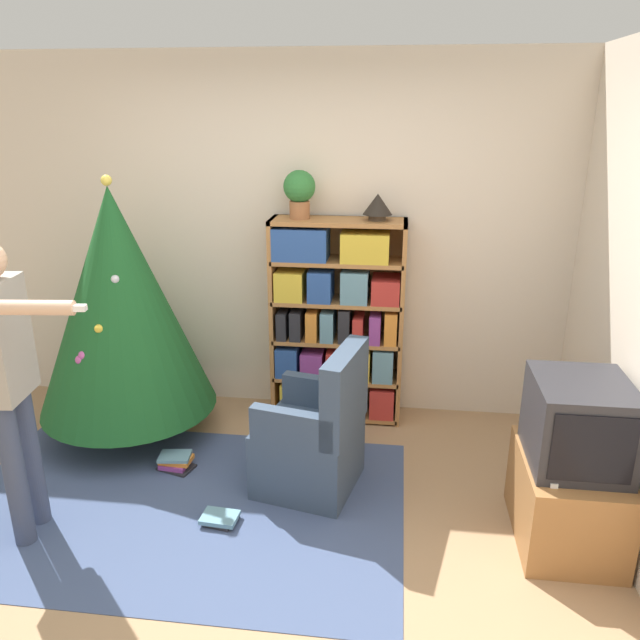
{
  "coord_description": "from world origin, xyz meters",
  "views": [
    {
      "loc": [
        0.68,
        -2.57,
        2.24
      ],
      "look_at": [
        0.25,
        0.83,
        1.05
      ],
      "focal_mm": 35.0,
      "sensor_mm": 36.0,
      "label": 1
    }
  ],
  "objects_px": {
    "bookshelf": "(336,323)",
    "standing_person": "(7,370)",
    "table_lamp": "(378,205)",
    "television": "(579,423)",
    "armchair": "(315,439)",
    "potted_plant": "(300,191)",
    "christmas_tree": "(120,302)"
  },
  "relations": [
    {
      "from": "standing_person",
      "to": "table_lamp",
      "type": "xyz_separation_m",
      "value": [
        1.78,
        1.58,
        0.62
      ]
    },
    {
      "from": "christmas_tree",
      "to": "table_lamp",
      "type": "bearing_deg",
      "value": 15.26
    },
    {
      "from": "christmas_tree",
      "to": "potted_plant",
      "type": "height_order",
      "value": "christmas_tree"
    },
    {
      "from": "television",
      "to": "standing_person",
      "type": "relative_size",
      "value": 0.33
    },
    {
      "from": "christmas_tree",
      "to": "standing_person",
      "type": "distance_m",
      "value": 1.12
    },
    {
      "from": "table_lamp",
      "to": "television",
      "type": "bearing_deg",
      "value": -49.1
    },
    {
      "from": "table_lamp",
      "to": "christmas_tree",
      "type": "bearing_deg",
      "value": -164.74
    },
    {
      "from": "potted_plant",
      "to": "christmas_tree",
      "type": "bearing_deg",
      "value": -158.27
    },
    {
      "from": "bookshelf",
      "to": "armchair",
      "type": "relative_size",
      "value": 1.62
    },
    {
      "from": "television",
      "to": "armchair",
      "type": "height_order",
      "value": "television"
    },
    {
      "from": "standing_person",
      "to": "table_lamp",
      "type": "relative_size",
      "value": 8.16
    },
    {
      "from": "bookshelf",
      "to": "christmas_tree",
      "type": "xyz_separation_m",
      "value": [
        -1.41,
        -0.45,
        0.24
      ]
    },
    {
      "from": "television",
      "to": "standing_person",
      "type": "xyz_separation_m",
      "value": [
        -2.88,
        -0.31,
        0.26
      ]
    },
    {
      "from": "armchair",
      "to": "standing_person",
      "type": "relative_size",
      "value": 0.56
    },
    {
      "from": "bookshelf",
      "to": "standing_person",
      "type": "xyz_separation_m",
      "value": [
        -1.51,
        -1.57,
        0.23
      ]
    },
    {
      "from": "armchair",
      "to": "potted_plant",
      "type": "bearing_deg",
      "value": -153.99
    },
    {
      "from": "christmas_tree",
      "to": "table_lamp",
      "type": "xyz_separation_m",
      "value": [
        1.69,
        0.46,
        0.61
      ]
    },
    {
      "from": "bookshelf",
      "to": "potted_plant",
      "type": "height_order",
      "value": "potted_plant"
    },
    {
      "from": "bookshelf",
      "to": "potted_plant",
      "type": "distance_m",
      "value": 0.98
    },
    {
      "from": "television",
      "to": "table_lamp",
      "type": "relative_size",
      "value": 2.68
    },
    {
      "from": "potted_plant",
      "to": "bookshelf",
      "type": "bearing_deg",
      "value": -1.73
    },
    {
      "from": "table_lamp",
      "to": "potted_plant",
      "type": "bearing_deg",
      "value": 180.0
    },
    {
      "from": "standing_person",
      "to": "potted_plant",
      "type": "distance_m",
      "value": 2.14
    },
    {
      "from": "standing_person",
      "to": "table_lamp",
      "type": "bearing_deg",
      "value": 125.34
    },
    {
      "from": "bookshelf",
      "to": "television",
      "type": "height_order",
      "value": "bookshelf"
    },
    {
      "from": "bookshelf",
      "to": "table_lamp",
      "type": "bearing_deg",
      "value": 1.6
    },
    {
      "from": "christmas_tree",
      "to": "television",
      "type": "bearing_deg",
      "value": -16.18
    },
    {
      "from": "potted_plant",
      "to": "table_lamp",
      "type": "distance_m",
      "value": 0.54
    },
    {
      "from": "television",
      "to": "potted_plant",
      "type": "relative_size",
      "value": 1.63
    },
    {
      "from": "table_lamp",
      "to": "standing_person",
      "type": "bearing_deg",
      "value": -138.5
    },
    {
      "from": "armchair",
      "to": "potted_plant",
      "type": "xyz_separation_m",
      "value": [
        -0.23,
        0.96,
        1.36
      ]
    },
    {
      "from": "armchair",
      "to": "television",
      "type": "bearing_deg",
      "value": 89.9
    }
  ]
}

